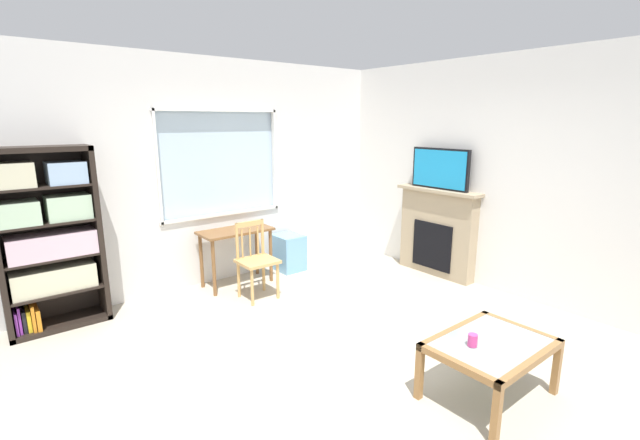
% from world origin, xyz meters
% --- Properties ---
extents(ground, '(5.90, 5.93, 0.02)m').
position_xyz_m(ground, '(0.00, 0.00, -0.01)').
color(ground, '#B2A893').
extents(wall_back_with_window, '(4.90, 0.15, 2.79)m').
position_xyz_m(wall_back_with_window, '(-0.01, 2.46, 1.38)').
color(wall_back_with_window, silver).
rests_on(wall_back_with_window, ground).
extents(wall_right, '(0.12, 5.13, 2.79)m').
position_xyz_m(wall_right, '(2.51, 0.00, 1.40)').
color(wall_right, silver).
rests_on(wall_right, ground).
extents(bookshelf, '(0.90, 0.38, 1.81)m').
position_xyz_m(bookshelf, '(-1.91, 2.22, 0.95)').
color(bookshelf, black).
rests_on(bookshelf, ground).
extents(desk_under_window, '(0.89, 0.45, 0.72)m').
position_xyz_m(desk_under_window, '(0.07, 2.11, 0.59)').
color(desk_under_window, brown).
rests_on(desk_under_window, ground).
extents(wooden_chair, '(0.43, 0.41, 0.90)m').
position_xyz_m(wooden_chair, '(0.05, 1.60, 0.46)').
color(wooden_chair, tan).
rests_on(wooden_chair, ground).
extents(plastic_drawer_unit, '(0.35, 0.40, 0.50)m').
position_xyz_m(plastic_drawer_unit, '(0.90, 2.16, 0.25)').
color(plastic_drawer_unit, '#72ADDB').
rests_on(plastic_drawer_unit, ground).
extents(fireplace, '(0.26, 1.20, 1.17)m').
position_xyz_m(fireplace, '(2.36, 0.78, 0.59)').
color(fireplace, tan).
rests_on(fireplace, ground).
extents(tv, '(0.06, 0.85, 0.53)m').
position_xyz_m(tv, '(2.34, 0.78, 1.43)').
color(tv, black).
rests_on(tv, fireplace).
extents(coffee_table, '(0.91, 0.67, 0.45)m').
position_xyz_m(coffee_table, '(0.42, -1.16, 0.38)').
color(coffee_table, '#8C9E99').
rests_on(coffee_table, ground).
extents(sippy_cup, '(0.07, 0.07, 0.09)m').
position_xyz_m(sippy_cup, '(0.26, -1.10, 0.49)').
color(sippy_cup, '#DB3D84').
rests_on(sippy_cup, coffee_table).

